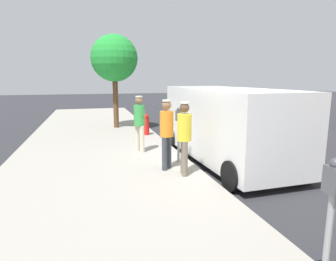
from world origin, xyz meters
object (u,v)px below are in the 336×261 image
object	(u,v)px
parked_van	(226,123)
street_tree	(114,59)
parking_meter_near	(179,125)
pedestrian_in_green	(139,120)
pedestrian_in_yellow	(184,133)
parking_meter_far	(332,204)
fire_hydrant	(146,125)
pedestrian_in_orange	(167,130)

from	to	relation	value
parked_van	street_tree	bearing A→B (deg)	-66.72
parking_meter_near	pedestrian_in_green	distance (m)	1.63
pedestrian_in_yellow	parking_meter_far	bearing A→B (deg)	92.66
fire_hydrant	pedestrian_in_orange	bearing A→B (deg)	85.30
pedestrian_in_orange	parked_van	distance (m)	2.09
parking_meter_far	pedestrian_in_green	xyz separation A→B (m)	(0.83, -6.55, -0.02)
street_tree	fire_hydrant	world-z (taller)	street_tree
pedestrian_in_orange	fire_hydrant	size ratio (longest dim) A/B	2.05
parking_meter_far	parked_van	size ratio (longest dim) A/B	0.29
parking_meter_near	parking_meter_far	size ratio (longest dim) A/B	1.00
parking_meter_near	pedestrian_in_yellow	xyz separation A→B (m)	(0.19, 1.05, -0.02)
parking_meter_near	fire_hydrant	distance (m)	4.11
pedestrian_in_green	fire_hydrant	size ratio (longest dim) A/B	2.04
pedestrian_in_green	parked_van	xyz separation A→B (m)	(-2.33, 1.24, -0.01)
parking_meter_near	fire_hydrant	world-z (taller)	parking_meter_near
fire_hydrant	parked_van	bearing A→B (deg)	112.24
pedestrian_in_yellow	pedestrian_in_orange	distance (m)	0.61
pedestrian_in_green	pedestrian_in_orange	bearing A→B (deg)	100.62
parking_meter_far	parked_van	distance (m)	5.51
parking_meter_far	parked_van	xyz separation A→B (m)	(-1.50, -5.31, -0.03)
street_tree	pedestrian_in_orange	bearing A→B (deg)	95.36
pedestrian_in_orange	fire_hydrant	bearing A→B (deg)	-94.70
parked_van	fire_hydrant	distance (m)	4.27
pedestrian_in_green	pedestrian_in_orange	xyz separation A→B (m)	(-0.36, 1.91, 0.01)
pedestrian_in_orange	street_tree	xyz separation A→B (m)	(0.63, -6.73, 2.13)
parking_meter_far	fire_hydrant	xyz separation A→B (m)	(0.10, -9.22, -0.61)
parking_meter_near	street_tree	world-z (taller)	street_tree
street_tree	parking_meter_far	bearing A→B (deg)	95.57
pedestrian_in_orange	street_tree	size ratio (longest dim) A/B	0.42
parking_meter_far	street_tree	size ratio (longest dim) A/B	0.36
parking_meter_far	parked_van	world-z (taller)	parked_van
parking_meter_far	fire_hydrant	distance (m)	9.24
pedestrian_in_green	street_tree	world-z (taller)	street_tree
pedestrian_in_yellow	street_tree	bearing A→B (deg)	-82.80
parked_van	street_tree	world-z (taller)	street_tree
parking_meter_far	fire_hydrant	bearing A→B (deg)	-89.38
parking_meter_near	parking_meter_far	xyz separation A→B (m)	(0.00, 5.15, 0.00)
pedestrian_in_orange	pedestrian_in_green	bearing A→B (deg)	-79.38
parking_meter_far	pedestrian_in_orange	bearing A→B (deg)	-84.14
pedestrian_in_green	fire_hydrant	xyz separation A→B (m)	(-0.73, -2.67, -0.59)
pedestrian_in_orange	fire_hydrant	xyz separation A→B (m)	(-0.38, -4.58, -0.60)
parking_meter_near	pedestrian_in_green	xyz separation A→B (m)	(0.83, -1.40, -0.02)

